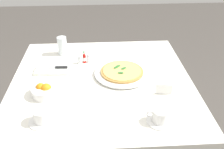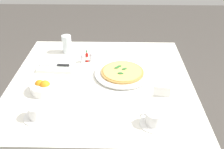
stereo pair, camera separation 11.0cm
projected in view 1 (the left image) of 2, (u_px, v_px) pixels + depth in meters
The scene contains 13 objects.
dining_table at pixel (102, 99), 1.59m from camera, with size 1.05×1.05×0.75m.
pizza_plate at pixel (122, 73), 1.56m from camera, with size 0.33×0.33×0.02m.
pizza at pixel (122, 71), 1.55m from camera, with size 0.26×0.26×0.02m.
coffee_cup_near_left at pixel (42, 117), 1.19m from camera, with size 0.13×0.13×0.07m.
coffee_cup_right_edge at pixel (160, 117), 1.20m from camera, with size 0.13×0.13×0.07m.
water_glass_left_edge at pixel (62, 47), 1.77m from camera, with size 0.06×0.06×0.12m.
napkin_folded at pixel (54, 69), 1.60m from camera, with size 0.23×0.14×0.02m.
dinner_knife at pixel (53, 67), 1.59m from camera, with size 0.20×0.03×0.01m.
citrus_bowl at pixel (45, 90), 1.38m from camera, with size 0.15×0.15×0.07m.
hot_sauce_bottle at pixel (84, 58), 1.68m from camera, with size 0.02×0.02×0.08m.
salt_shaker at pixel (80, 60), 1.67m from camera, with size 0.03×0.03×0.06m.
pepper_shaker at pixel (89, 58), 1.69m from camera, with size 0.03×0.03×0.06m.
menu_card at pixel (164, 89), 1.38m from camera, with size 0.09×0.02×0.06m.
Camera 1 is at (0.02, 1.27, 1.58)m, focal length 41.25 mm.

